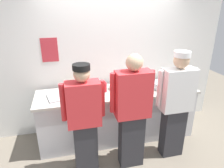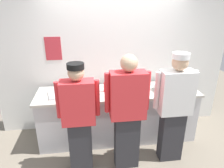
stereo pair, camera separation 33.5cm
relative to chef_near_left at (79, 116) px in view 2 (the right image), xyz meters
name	(u,v)px [view 2 (the right image)]	position (x,y,z in m)	size (l,w,h in m)	color
ground_plane	(121,149)	(0.65, 0.29, -0.86)	(9.00, 9.00, 0.00)	slate
wall_back	(114,60)	(0.65, 1.17, 0.48)	(4.31, 0.11, 2.68)	white
prep_counter	(118,114)	(0.65, 0.67, -0.40)	(2.75, 0.73, 0.92)	silver
chef_near_left	(79,116)	(0.00, 0.00, 0.00)	(0.59, 0.24, 1.62)	#2D2D33
chef_center	(127,112)	(0.67, -0.04, 0.05)	(0.63, 0.24, 1.72)	#2D2D33
chef_far_right	(174,107)	(1.38, 0.01, 0.05)	(0.61, 0.24, 1.71)	#2D2D33
plate_stack_front	(117,87)	(0.66, 0.76, 0.09)	(0.24, 0.24, 0.08)	white
plate_stack_rear	(123,93)	(0.71, 0.50, 0.09)	(0.20, 0.20, 0.08)	white
mixing_bowl_steel	(164,87)	(1.44, 0.60, 0.11)	(0.34, 0.34, 0.12)	#B7BABF
sheet_tray	(63,94)	(-0.27, 0.66, 0.06)	(0.46, 0.34, 0.02)	#B7BABF
squeeze_bottle_primary	(73,83)	(-0.11, 0.91, 0.14)	(0.06, 0.06, 0.19)	#E5E066
squeeze_bottle_secondary	(105,86)	(0.44, 0.68, 0.15)	(0.05, 0.05, 0.20)	red
ramekin_yellow_sauce	(83,91)	(0.06, 0.69, 0.07)	(0.11, 0.11, 0.04)	white
ramekin_orange_sauce	(135,88)	(0.96, 0.73, 0.08)	(0.09, 0.09, 0.05)	white
ramekin_green_sauce	(179,92)	(1.65, 0.46, 0.07)	(0.09, 0.09, 0.04)	white
ramekin_red_sauce	(144,87)	(1.13, 0.75, 0.08)	(0.10, 0.10, 0.05)	white
deli_cup	(181,84)	(1.81, 0.75, 0.10)	(0.09, 0.09, 0.09)	white
chefs_knife	(96,94)	(0.27, 0.59, 0.06)	(0.27, 0.03, 0.02)	#B7BABF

